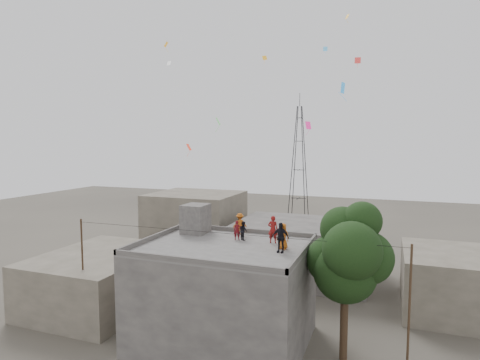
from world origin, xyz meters
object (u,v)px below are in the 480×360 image
(tree, at_px, (349,255))
(person_dark_adult, at_px, (280,237))
(stair_head_box, at_px, (196,219))
(transmission_tower, at_px, (299,164))
(person_red_adult, at_px, (273,229))

(tree, bearing_deg, person_dark_adult, -168.30)
(stair_head_box, height_order, transmission_tower, transmission_tower)
(tree, height_order, person_dark_adult, tree)
(tree, relative_size, person_dark_adult, 5.24)
(tree, height_order, transmission_tower, transmission_tower)
(transmission_tower, distance_m, person_dark_adult, 40.95)
(stair_head_box, height_order, tree, tree)
(stair_head_box, bearing_deg, person_red_adult, -8.37)
(person_red_adult, relative_size, person_dark_adult, 1.00)
(transmission_tower, bearing_deg, stair_head_box, -88.77)
(transmission_tower, relative_size, person_red_adult, 11.56)
(stair_head_box, height_order, person_red_adult, stair_head_box)
(tree, distance_m, person_dark_adult, 3.93)
(transmission_tower, distance_m, person_red_adult, 38.88)
(tree, relative_size, transmission_tower, 0.45)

